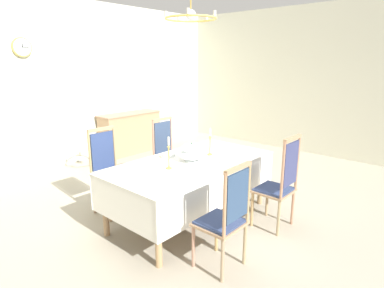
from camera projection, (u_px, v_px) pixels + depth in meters
The scene contains 20 objects.
ground at pixel (180, 215), 4.43m from camera, with size 8.21×6.42×0.04m, color #A9A08D.
back_wall at pixel (55, 84), 6.11m from camera, with size 8.21×0.08×3.18m, color silver.
right_wall at pixel (311, 81), 7.03m from camera, with size 0.08×6.42×3.18m, color silver.
dining_table at pixel (191, 167), 4.12m from camera, with size 2.19×1.11×0.78m.
tablecloth at pixel (191, 171), 4.13m from camera, with size 2.21×1.13×0.45m.
chair_south_a at pixel (226, 216), 3.12m from camera, with size 0.44×0.42×1.11m.
chair_north_a at pixel (109, 171), 4.35m from camera, with size 0.44×0.42×1.16m.
chair_south_b at pixel (280, 183), 3.92m from camera, with size 0.44×0.42×1.18m.
chair_north_b at pixel (168, 154), 5.16m from camera, with size 0.44×0.42×1.15m.
soup_tureen at pixel (192, 152), 4.08m from camera, with size 0.32×0.32×0.25m.
candlestick_west at pixel (169, 156), 3.78m from camera, with size 0.07×0.07×0.39m.
candlestick_east at pixel (210, 144), 4.35m from camera, with size 0.07×0.07×0.37m.
bowl_near_left at pixel (195, 145), 4.81m from camera, with size 0.20×0.20×0.04m.
bowl_near_right at pixel (168, 155), 4.33m from camera, with size 0.18×0.18×0.03m.
bowl_far_left at pixel (227, 162), 4.02m from camera, with size 0.17×0.17×0.04m.
spoon_primary at pixel (199, 144), 4.92m from camera, with size 0.03×0.18×0.01m.
spoon_secondary at pixel (161, 157), 4.26m from camera, with size 0.03×0.18×0.01m.
sideboard at pixel (130, 133), 7.25m from camera, with size 1.44×0.48×0.90m.
mounted_clock at pixel (22, 47), 5.50m from camera, with size 0.32×0.06×0.32m.
chandelier at pixel (191, 17), 3.67m from camera, with size 0.61×0.60×0.66m.
Camera 1 is at (-2.92, -2.80, 2.02)m, focal length 30.24 mm.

